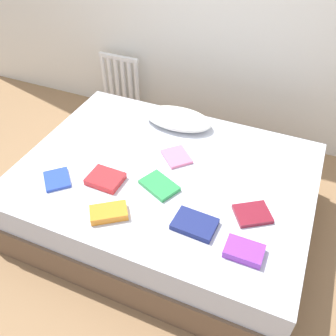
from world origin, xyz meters
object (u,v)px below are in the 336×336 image
(radiator, at_px, (120,80))
(textbook_red, at_px, (105,179))
(pillow, at_px, (178,119))
(textbook_green, at_px, (159,185))
(textbook_navy, at_px, (195,224))
(textbook_blue, at_px, (57,179))
(textbook_orange, at_px, (109,213))
(textbook_pink, at_px, (177,157))
(textbook_purple, at_px, (244,251))
(textbook_maroon, at_px, (252,214))
(bed, at_px, (165,196))

(radiator, bearing_deg, textbook_red, -64.18)
(pillow, height_order, textbook_green, pillow)
(textbook_navy, height_order, textbook_green, textbook_navy)
(textbook_navy, distance_m, textbook_blue, 0.96)
(textbook_orange, bearing_deg, textbook_pink, 40.12)
(textbook_navy, relative_size, textbook_orange, 1.12)
(textbook_navy, height_order, textbook_orange, textbook_orange)
(textbook_blue, relative_size, textbook_purple, 0.92)
(textbook_red, relative_size, textbook_maroon, 1.07)
(radiator, height_order, textbook_purple, radiator)
(textbook_blue, distance_m, textbook_green, 0.68)
(bed, xyz_separation_m, textbook_orange, (-0.15, -0.50, 0.28))
(textbook_navy, height_order, textbook_purple, textbook_purple)
(textbook_navy, height_order, textbook_maroon, textbook_navy)
(textbook_navy, bearing_deg, textbook_pink, 124.68)
(pillow, xyz_separation_m, textbook_blue, (-0.49, -0.91, -0.04))
(textbook_maroon, xyz_separation_m, textbook_purple, (0.02, -0.29, 0.01))
(textbook_red, xyz_separation_m, textbook_maroon, (0.95, 0.09, -0.01))
(textbook_orange, relative_size, textbook_blue, 1.15)
(textbook_purple, bearing_deg, textbook_red, 168.65)
(bed, distance_m, textbook_red, 0.49)
(textbook_navy, relative_size, textbook_maroon, 1.20)
(textbook_navy, bearing_deg, textbook_red, 172.36)
(textbook_orange, bearing_deg, textbook_purple, -31.79)
(bed, xyz_separation_m, textbook_navy, (0.35, -0.37, 0.27))
(pillow, bearing_deg, textbook_blue, -118.23)
(pillow, relative_size, textbook_pink, 2.69)
(bed, height_order, textbook_red, textbook_red)
(bed, height_order, textbook_maroon, textbook_maroon)
(textbook_red, bearing_deg, radiator, 117.11)
(textbook_blue, bearing_deg, textbook_orange, 31.48)
(bed, xyz_separation_m, textbook_purple, (0.66, -0.45, 0.28))
(textbook_orange, distance_m, textbook_blue, 0.48)
(textbook_maroon, height_order, textbook_purple, textbook_purple)
(textbook_red, xyz_separation_m, textbook_pink, (0.34, 0.40, -0.01))
(bed, distance_m, textbook_pink, 0.31)
(bed, xyz_separation_m, textbook_maroon, (0.64, -0.16, 0.27))
(textbook_maroon, relative_size, textbook_purple, 0.99)
(textbook_red, bearing_deg, textbook_purple, -10.10)
(bed, bearing_deg, textbook_blue, -148.75)
(textbook_pink, bearing_deg, textbook_green, -44.12)
(textbook_navy, xyz_separation_m, textbook_blue, (-0.96, 0.00, -0.01))
(radiator, height_order, textbook_green, radiator)
(pillow, distance_m, textbook_blue, 1.03)
(textbook_navy, relative_size, textbook_red, 1.12)
(textbook_blue, height_order, textbook_green, textbook_green)
(textbook_navy, distance_m, textbook_red, 0.68)
(textbook_maroon, distance_m, textbook_blue, 1.27)
(textbook_red, bearing_deg, textbook_pink, 51.46)
(radiator, distance_m, textbook_purple, 2.36)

